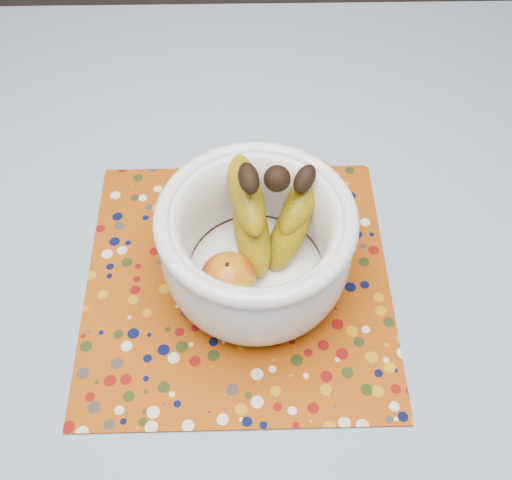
# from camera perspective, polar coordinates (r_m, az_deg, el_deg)

# --- Properties ---
(table) EXTENTS (1.20, 1.20, 0.75)m
(table) POSITION_cam_1_polar(r_m,az_deg,el_deg) (0.92, -3.07, -6.47)
(table) COLOR brown
(table) RESTS_ON ground
(tablecloth) EXTENTS (1.32, 1.32, 0.01)m
(tablecloth) POSITION_cam_1_polar(r_m,az_deg,el_deg) (0.85, -3.31, -3.82)
(tablecloth) COLOR #6184A2
(tablecloth) RESTS_ON table
(placemat) EXTENTS (0.42, 0.42, 0.00)m
(placemat) POSITION_cam_1_polar(r_m,az_deg,el_deg) (0.84, -1.73, -3.84)
(placemat) COLOR #933D08
(placemat) RESTS_ON tablecloth
(fruit_bowl) EXTENTS (0.27, 0.26, 0.19)m
(fruit_bowl) POSITION_cam_1_polar(r_m,az_deg,el_deg) (0.77, 0.57, 0.21)
(fruit_bowl) COLOR silver
(fruit_bowl) RESTS_ON placemat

